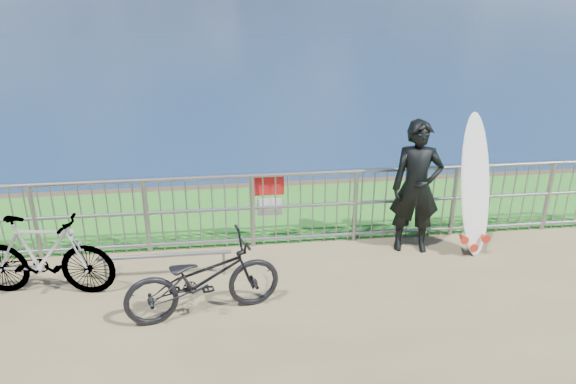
{
  "coord_description": "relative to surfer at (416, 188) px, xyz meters",
  "views": [
    {
      "loc": [
        -0.86,
        -5.7,
        3.96
      ],
      "look_at": [
        -0.04,
        1.2,
        1.0
      ],
      "focal_mm": 35.0,
      "sensor_mm": 36.0,
      "label": 1
    }
  ],
  "objects": [
    {
      "name": "grass_strip",
      "position": [
        -1.77,
        1.46,
        -0.95
      ],
      "size": [
        120.0,
        120.0,
        0.0
      ],
      "primitive_type": "plane",
      "color": "#23741F",
      "rests_on": "ground"
    },
    {
      "name": "railing",
      "position": [
        -1.75,
        0.36,
        -0.38
      ],
      "size": [
        10.06,
        0.1,
        1.13
      ],
      "color": "gray",
      "rests_on": "ground"
    },
    {
      "name": "surfer",
      "position": [
        0.0,
        0.0,
        0.0
      ],
      "size": [
        0.77,
        0.58,
        1.92
      ],
      "primitive_type": "imported",
      "rotation": [
        0.0,
        0.0,
        -0.19
      ],
      "color": "black",
      "rests_on": "ground"
    },
    {
      "name": "surfboard",
      "position": [
        0.79,
        -0.16,
        -0.03
      ],
      "size": [
        0.66,
        0.62,
        2.03
      ],
      "color": "white",
      "rests_on": "ground"
    },
    {
      "name": "bicycle_near",
      "position": [
        -2.95,
        -1.27,
        -0.48
      ],
      "size": [
        1.93,
        1.03,
        0.96
      ],
      "primitive_type": "imported",
      "rotation": [
        0.0,
        0.0,
        1.79
      ],
      "color": "black",
      "rests_on": "ground"
    },
    {
      "name": "bicycle_far",
      "position": [
        -4.92,
        -0.58,
        -0.43
      ],
      "size": [
        1.82,
        0.75,
        1.06
      ],
      "primitive_type": "imported",
      "rotation": [
        0.0,
        0.0,
        1.43
      ],
      "color": "black",
      "rests_on": "ground"
    },
    {
      "name": "bike_rack",
      "position": [
        -3.47,
        -0.41,
        -0.66
      ],
      "size": [
        1.73,
        0.05,
        0.36
      ],
      "color": "gray",
      "rests_on": "ground"
    }
  ]
}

